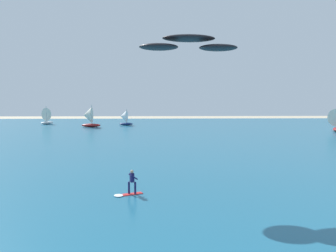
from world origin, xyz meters
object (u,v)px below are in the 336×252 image
sailboat_outermost (49,116)px  sailboat_anchored_offshore (124,118)px  kitesurfer (129,186)px  sailboat_heeled_over (88,117)px  kite (189,44)px

sailboat_outermost → sailboat_anchored_offshore: bearing=-11.8°
kitesurfer → sailboat_heeled_over: size_ratio=0.42×
sailboat_heeled_over → sailboat_anchored_offshore: sailboat_heeled_over is taller
kite → sailboat_outermost: size_ratio=1.65×
kite → sailboat_heeled_over: bearing=109.1°
sailboat_outermost → sailboat_heeled_over: bearing=-37.4°
kite → sailboat_anchored_offshore: size_ratio=1.89×
sailboat_heeled_over → sailboat_anchored_offshore: 8.59m
kite → sailboat_outermost: (-28.23, 57.86, -8.32)m
kitesurfer → kite: kite is taller
kitesurfer → sailboat_anchored_offshore: (-5.80, 56.18, 1.14)m
sailboat_heeled_over → sailboat_anchored_offshore: size_ratio=1.27×
kitesurfer → kite: size_ratio=0.28×
sailboat_anchored_offshore → sailboat_outermost: (-18.29, 3.81, 0.26)m
sailboat_anchored_offshore → sailboat_outermost: sailboat_outermost is taller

